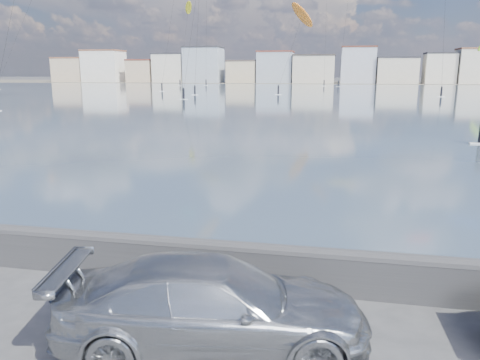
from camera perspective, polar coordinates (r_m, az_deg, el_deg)
name	(u,v)px	position (r m, az deg, el deg)	size (l,w,h in m)	color
ground	(142,345)	(9.16, -11.86, -19.06)	(700.00, 700.00, 0.00)	#333335
bay_water	(320,95)	(98.73, 9.76, 10.18)	(500.00, 177.00, 0.00)	#344954
far_shore_strip	(329,82)	(207.14, 10.83, 11.61)	(500.00, 60.00, 0.00)	#4C473D
seawall	(187,258)	(11.13, -6.48, -9.41)	(400.00, 0.36, 1.08)	#28282B
far_buildings	(333,68)	(193.07, 11.24, 13.28)	(240.79, 13.26, 14.60)	#CCB293
car_silver	(213,305)	(8.57, -3.28, -14.99)	(2.24, 5.51, 1.60)	#AAADB2
kitesurfer_3	(188,9)	(175.03, -6.31, 19.99)	(4.64, 19.95, 28.63)	yellow
kitesurfer_12	(302,16)	(106.84, 7.59, 19.20)	(7.57, 13.57, 19.04)	orange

